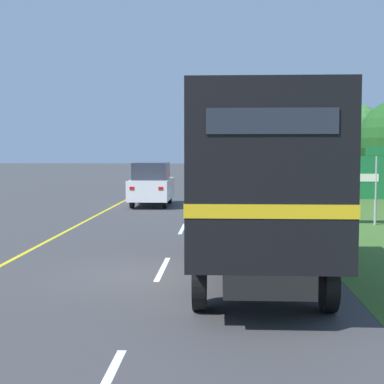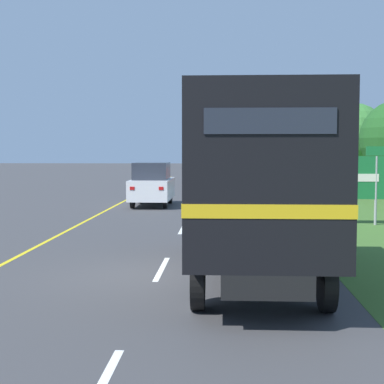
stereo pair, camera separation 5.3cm
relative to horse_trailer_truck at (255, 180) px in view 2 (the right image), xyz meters
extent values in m
plane|color=#3D3D3F|center=(-1.98, 0.30, -2.02)|extent=(200.00, 200.00, 0.00)
cube|color=yellow|center=(-5.68, 14.08, -2.02)|extent=(0.12, 61.85, 0.01)
cube|color=white|center=(-1.98, 0.92, -2.02)|extent=(0.12, 2.60, 0.01)
cube|color=white|center=(-1.98, 7.52, -2.02)|extent=(0.12, 2.60, 0.01)
cube|color=white|center=(-1.98, 14.12, -2.02)|extent=(0.12, 2.60, 0.01)
cube|color=white|center=(-1.98, 20.72, -2.02)|extent=(0.12, 2.60, 0.01)
cube|color=white|center=(-1.98, 27.32, -2.02)|extent=(0.12, 2.60, 0.01)
cylinder|color=black|center=(-1.04, 3.60, -1.52)|extent=(0.22, 1.00, 1.00)
cylinder|color=black|center=(1.04, 3.60, -1.52)|extent=(0.22, 1.00, 1.00)
cylinder|color=black|center=(-1.04, -2.36, -1.52)|extent=(0.22, 1.00, 1.00)
cylinder|color=black|center=(1.04, -2.36, -1.52)|extent=(0.22, 1.00, 1.00)
cube|color=black|center=(0.00, 0.30, -1.34)|extent=(1.33, 7.97, 0.36)
cube|color=black|center=(0.00, -0.75, 0.23)|extent=(2.42, 5.87, 2.78)
cube|color=gold|center=(0.00, -0.75, -0.26)|extent=(2.44, 5.89, 0.20)
cube|color=#232833|center=(0.00, -3.69, 1.00)|extent=(1.82, 0.03, 0.36)
cube|color=black|center=(0.00, 3.23, -0.21)|extent=(2.33, 2.10, 1.90)
cube|color=#283342|center=(0.00, 4.29, 0.03)|extent=(2.06, 0.03, 0.85)
cylinder|color=black|center=(-4.69, 16.67, -1.69)|extent=(0.16, 0.66, 0.66)
cylinder|color=black|center=(-3.21, 16.67, -1.69)|extent=(0.16, 0.66, 0.66)
cylinder|color=black|center=(-4.69, 14.18, -1.69)|extent=(0.16, 0.66, 0.66)
cylinder|color=black|center=(-3.21, 14.18, -1.69)|extent=(0.16, 0.66, 0.66)
cube|color=white|center=(-3.95, 15.42, -1.23)|extent=(1.80, 4.01, 0.92)
cube|color=#282D38|center=(-3.95, 15.26, -0.38)|extent=(1.55, 2.20, 0.78)
cube|color=red|center=(-4.58, 13.41, -1.07)|extent=(0.20, 0.03, 0.14)
cube|color=red|center=(-3.32, 13.41, -1.07)|extent=(0.20, 0.03, 0.14)
cylinder|color=black|center=(-0.76, 33.14, -1.69)|extent=(0.16, 0.66, 0.66)
cylinder|color=black|center=(0.72, 33.14, -1.69)|extent=(0.16, 0.66, 0.66)
cylinder|color=black|center=(-0.76, 30.59, -1.69)|extent=(0.16, 0.66, 0.66)
cylinder|color=black|center=(0.72, 30.59, -1.69)|extent=(0.16, 0.66, 0.66)
cube|color=red|center=(-0.02, 31.87, -1.22)|extent=(1.80, 4.11, 0.94)
cube|color=#282D38|center=(-0.02, 31.71, -0.35)|extent=(1.55, 2.26, 0.80)
cube|color=red|center=(-0.65, 29.80, -1.06)|extent=(0.20, 0.03, 0.14)
cube|color=red|center=(0.61, 29.80, -1.06)|extent=(0.20, 0.03, 0.14)
cylinder|color=#9E9EA3|center=(3.17, 8.81, -0.82)|extent=(0.09, 0.09, 2.40)
cylinder|color=#9E9EA3|center=(4.67, 8.81, -0.82)|extent=(0.09, 0.09, 2.40)
cube|color=#196B33|center=(3.92, 8.81, -0.37)|extent=(2.14, 0.06, 1.49)
cube|color=#196B33|center=(4.64, 8.81, 0.56)|extent=(0.68, 0.06, 0.32)
cube|color=silver|center=(3.92, 8.77, -0.37)|extent=(1.67, 0.02, 0.27)
cylinder|color=brown|center=(7.84, 26.82, -1.03)|extent=(0.34, 0.34, 1.98)
sphere|color=#387A33|center=(7.84, 26.82, 1.58)|extent=(4.04, 4.04, 4.04)
cylinder|color=white|center=(2.02, 0.40, -1.55)|extent=(0.07, 0.07, 0.95)
cylinder|color=orange|center=(2.02, 0.40, -1.28)|extent=(0.08, 0.08, 0.10)
camera|label=1|loc=(-0.69, -11.84, 0.60)|focal=55.00mm
camera|label=2|loc=(-0.64, -11.84, 0.60)|focal=55.00mm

